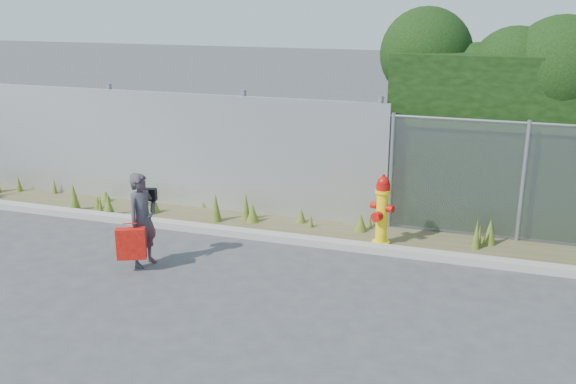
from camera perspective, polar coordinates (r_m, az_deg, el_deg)
The scene contains 8 objects.
ground at distance 9.03m, azimuth -0.92°, elevation -8.77°, with size 80.00×80.00×0.00m, color #3D3D40.
curb at distance 10.58m, azimuth 2.22°, elevation -4.40°, with size 16.00×0.22×0.12m, color #9A948B.
weed_strip at distance 11.46m, azimuth -2.59°, elevation -2.31°, with size 16.00×1.29×0.55m.
corrugated_fence at distance 12.52m, azimuth -10.66°, elevation 3.74°, with size 8.50×0.21×2.30m.
fire_hydrant at distance 10.50m, azimuth 8.35°, elevation -1.72°, with size 0.40×0.36×1.20m.
woman at distance 9.84m, azimuth -12.79°, elevation -2.43°, with size 0.53×0.35×1.45m, color #0D5057.
red_tote_bag at distance 9.72m, azimuth -13.77°, elevation -4.47°, with size 0.42×0.16×0.56m.
black_shoulder_bag at distance 9.90m, azimuth -12.29°, elevation -0.20°, with size 0.24×0.10×0.18m.
Camera 1 is at (2.62, -7.68, 3.96)m, focal length 40.00 mm.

